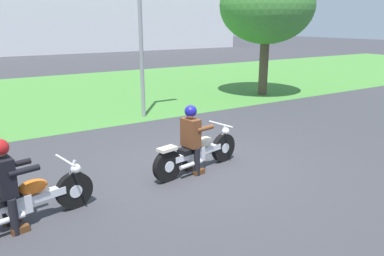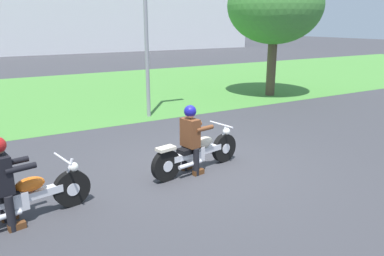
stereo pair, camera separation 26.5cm
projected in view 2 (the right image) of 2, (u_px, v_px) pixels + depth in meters
name	position (u px, v px, depth m)	size (l,w,h in m)	color
ground	(198.00, 168.00, 7.66)	(120.00, 120.00, 0.00)	#38383D
grass_verge	(79.00, 92.00, 15.95)	(60.00, 12.00, 0.01)	#478438
motorcycle_lead	(197.00, 153.00, 7.44)	(2.16, 0.74, 0.87)	black
rider_lead	(191.00, 134.00, 7.22)	(0.61, 0.53, 1.39)	black
motorcycle_follow	(20.00, 199.00, 5.50)	(2.21, 0.74, 0.86)	black
rider_follow	(3.00, 175.00, 5.27)	(0.61, 0.53, 1.38)	black
tree_roadside	(275.00, 6.00, 14.40)	(3.72, 3.72, 5.05)	brown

